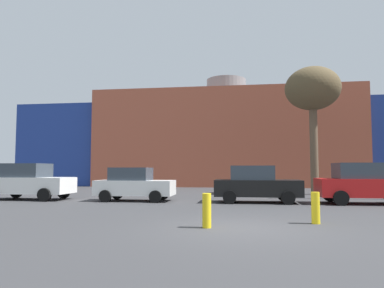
# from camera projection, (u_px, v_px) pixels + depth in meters

# --- Properties ---
(ground_plane) EXTENTS (200.00, 200.00, 0.00)m
(ground_plane) POSITION_uv_depth(u_px,v_px,m) (240.00, 228.00, 9.37)
(ground_plane) COLOR #38383A
(building_backdrop) EXTENTS (39.17, 11.93, 10.69)m
(building_backdrop) POSITION_uv_depth(u_px,v_px,m) (227.00, 143.00, 35.59)
(building_backdrop) COLOR #B2563D
(building_backdrop) RESTS_ON ground_plane
(parked_car_0) EXTENTS (4.28, 2.10, 1.85)m
(parked_car_0) POSITION_uv_depth(u_px,v_px,m) (29.00, 182.00, 18.07)
(parked_car_0) COLOR white
(parked_car_0) RESTS_ON ground_plane
(parked_car_1) EXTENTS (3.79, 1.86, 1.64)m
(parked_car_1) POSITION_uv_depth(u_px,v_px,m) (134.00, 184.00, 17.29)
(parked_car_1) COLOR white
(parked_car_1) RESTS_ON ground_plane
(parked_car_2) EXTENTS (3.98, 1.96, 1.73)m
(parked_car_2) POSITION_uv_depth(u_px,v_px,m) (256.00, 184.00, 16.48)
(parked_car_2) COLOR black
(parked_car_2) RESTS_ON ground_plane
(parked_car_3) EXTENTS (4.27, 2.09, 1.85)m
(parked_car_3) POSITION_uv_depth(u_px,v_px,m) (365.00, 183.00, 15.82)
(parked_car_3) COLOR red
(parked_car_3) RESTS_ON ground_plane
(bare_tree_1) EXTENTS (3.41, 3.41, 7.99)m
(bare_tree_1) POSITION_uv_depth(u_px,v_px,m) (313.00, 91.00, 22.04)
(bare_tree_1) COLOR brown
(bare_tree_1) RESTS_ON ground_plane
(bollard_yellow_0) EXTENTS (0.24, 0.24, 0.92)m
(bollard_yellow_0) POSITION_uv_depth(u_px,v_px,m) (207.00, 210.00, 9.42)
(bollard_yellow_0) COLOR yellow
(bollard_yellow_0) RESTS_ON ground_plane
(bollard_yellow_1) EXTENTS (0.24, 0.24, 0.91)m
(bollard_yellow_1) POSITION_uv_depth(u_px,v_px,m) (316.00, 208.00, 10.12)
(bollard_yellow_1) COLOR yellow
(bollard_yellow_1) RESTS_ON ground_plane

